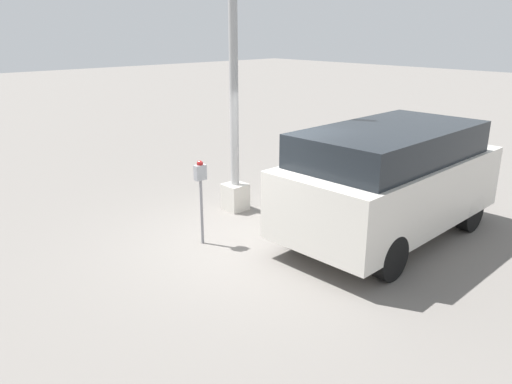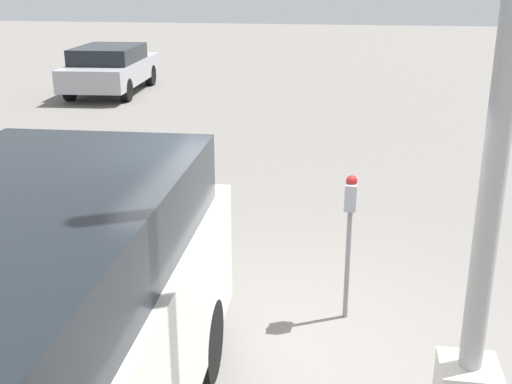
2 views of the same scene
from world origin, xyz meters
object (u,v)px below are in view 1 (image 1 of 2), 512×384
Objects in this scene: lamp_post at (234,88)px; parking_meter_far at (435,128)px; parking_meter_near at (201,183)px; parked_van at (390,178)px.

parking_meter_far is at bearing -8.61° from lamp_post.
lamp_post is (1.54, 0.93, 1.41)m from parking_meter_near.
parking_meter_far is (7.83, -0.02, -0.08)m from parking_meter_near.
parked_van reaches higher than parking_meter_near.
parked_van is at bearing -70.30° from lamp_post.
lamp_post is 1.54× the size of parked_van.
parking_meter_far is 0.20× the size of lamp_post.
parking_meter_near is 2.29m from lamp_post.
parking_meter_far is 0.31× the size of parked_van.
parked_van is at bearing -155.59° from parking_meter_far.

